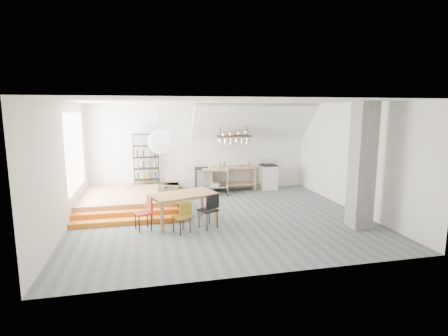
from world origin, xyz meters
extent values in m
plane|color=#555E62|center=(0.00, 0.00, 0.00)|extent=(8.00, 8.00, 0.00)
cube|color=silver|center=(0.00, 3.50, 1.60)|extent=(8.00, 0.04, 3.20)
cube|color=silver|center=(-4.00, 0.00, 1.60)|extent=(0.04, 7.00, 3.20)
cube|color=silver|center=(4.00, 0.00, 1.60)|extent=(0.04, 7.00, 3.20)
cube|color=white|center=(0.00, 0.00, 3.20)|extent=(8.00, 7.00, 0.02)
cube|color=white|center=(1.80, 2.90, 2.55)|extent=(4.40, 1.44, 1.32)
cube|color=white|center=(-3.98, 1.50, 1.80)|extent=(0.02, 2.50, 2.20)
cube|color=#99774C|center=(-2.50, 2.00, 0.20)|extent=(3.00, 3.00, 0.40)
cube|color=orange|center=(-2.50, 0.05, 0.07)|extent=(3.00, 0.35, 0.13)
cube|color=orange|center=(-2.50, 0.40, 0.13)|extent=(3.00, 0.35, 0.27)
cube|color=slate|center=(3.30, -1.50, 1.60)|extent=(0.50, 0.50, 3.20)
cube|color=#99774C|center=(1.10, 3.15, 0.88)|extent=(1.80, 0.60, 0.06)
cube|color=#99774C|center=(1.10, 3.15, 0.25)|extent=(1.70, 0.55, 0.04)
cube|color=#99774C|center=(1.92, 3.37, 0.43)|extent=(0.06, 0.06, 0.86)
cube|color=#99774C|center=(0.28, 3.37, 0.43)|extent=(0.06, 0.06, 0.86)
cube|color=#99774C|center=(1.92, 2.93, 0.43)|extent=(0.06, 0.06, 0.86)
cube|color=#99774C|center=(0.28, 2.93, 0.43)|extent=(0.06, 0.06, 0.86)
cube|color=white|center=(2.50, 3.15, 0.45)|extent=(0.60, 0.60, 0.90)
cube|color=black|center=(2.50, 3.15, 0.92)|extent=(0.58, 0.58, 0.03)
cube|color=white|center=(2.50, 3.43, 1.05)|extent=(0.60, 0.05, 0.25)
cylinder|color=black|center=(2.64, 3.29, 0.94)|extent=(0.18, 0.18, 0.02)
cylinder|color=black|center=(2.36, 3.29, 0.94)|extent=(0.18, 0.18, 0.02)
cylinder|color=black|center=(2.64, 3.01, 0.94)|extent=(0.18, 0.18, 0.02)
cylinder|color=black|center=(2.36, 3.01, 0.94)|extent=(0.18, 0.18, 0.02)
cube|color=#402919|center=(1.10, 2.95, 2.05)|extent=(1.20, 0.50, 0.05)
cylinder|color=black|center=(0.60, 2.95, 2.62)|extent=(0.02, 0.02, 1.15)
cylinder|color=black|center=(1.60, 2.95, 2.62)|extent=(0.02, 0.02, 1.15)
cylinder|color=silver|center=(0.60, 2.90, 1.91)|extent=(0.16, 0.16, 0.12)
cylinder|color=silver|center=(0.80, 2.90, 1.89)|extent=(0.20, 0.20, 0.16)
cylinder|color=silver|center=(1.00, 2.90, 1.87)|extent=(0.16, 0.16, 0.20)
cylinder|color=silver|center=(1.20, 2.90, 1.91)|extent=(0.20, 0.20, 0.12)
cylinder|color=silver|center=(1.40, 2.90, 1.89)|extent=(0.16, 0.16, 0.16)
cylinder|color=silver|center=(1.60, 2.90, 1.87)|extent=(0.20, 0.20, 0.20)
cylinder|color=black|center=(-1.58, 3.38, 1.30)|extent=(0.02, 0.02, 1.80)
cylinder|color=black|center=(-2.42, 3.38, 1.30)|extent=(0.02, 0.02, 1.80)
cylinder|color=black|center=(-1.58, 3.02, 1.30)|extent=(0.02, 0.02, 1.80)
cylinder|color=black|center=(-2.42, 3.02, 1.30)|extent=(0.02, 0.02, 1.80)
cube|color=black|center=(-2.00, 3.20, 0.55)|extent=(0.88, 0.38, 0.02)
cube|color=black|center=(-2.00, 3.20, 0.95)|extent=(0.88, 0.38, 0.02)
cube|color=black|center=(-2.00, 3.20, 1.35)|extent=(0.88, 0.38, 0.02)
cube|color=black|center=(-2.00, 3.20, 1.75)|extent=(0.88, 0.38, 0.02)
cube|color=black|center=(-2.00, 3.20, 2.15)|extent=(0.88, 0.38, 0.03)
cylinder|color=#3E7B31|center=(-2.00, 3.20, 0.69)|extent=(0.07, 0.07, 0.24)
cylinder|color=olive|center=(-2.00, 3.20, 1.09)|extent=(0.07, 0.07, 0.24)
cylinder|color=brown|center=(-2.00, 3.20, 1.49)|extent=(0.07, 0.07, 0.24)
cube|color=#99774C|center=(-1.40, 0.75, 0.55)|extent=(0.60, 0.40, 0.03)
cylinder|color=black|center=(-1.13, 0.92, 0.47)|extent=(0.02, 0.02, 0.13)
cylinder|color=black|center=(-1.67, 0.92, 0.47)|extent=(0.02, 0.02, 0.13)
cylinder|color=black|center=(-1.13, 0.58, 0.47)|extent=(0.02, 0.02, 0.13)
cylinder|color=black|center=(-1.67, 0.58, 0.47)|extent=(0.02, 0.02, 0.13)
sphere|color=white|center=(-1.64, -0.39, 2.20)|extent=(0.60, 0.60, 0.60)
cube|color=brown|center=(-1.07, -0.20, 0.77)|extent=(1.90, 1.43, 0.06)
cube|color=brown|center=(-0.48, 0.42, 0.37)|extent=(0.09, 0.09, 0.74)
cube|color=brown|center=(-1.92, -0.06, 0.37)|extent=(0.09, 0.09, 0.74)
cube|color=brown|center=(-0.22, -0.34, 0.37)|extent=(0.09, 0.09, 0.74)
cube|color=brown|center=(-1.66, -0.82, 0.37)|extent=(0.09, 0.09, 0.74)
cube|color=#A07B1B|center=(-1.20, -0.97, 0.41)|extent=(0.50, 0.50, 0.04)
cube|color=#A07B1B|center=(-1.12, -1.11, 0.64)|extent=(0.32, 0.21, 0.32)
cylinder|color=black|center=(-1.26, -1.17, 0.20)|extent=(0.03, 0.03, 0.40)
cylinder|color=black|center=(-1.00, -1.02, 0.20)|extent=(0.03, 0.03, 0.40)
cylinder|color=black|center=(-1.40, -0.91, 0.20)|extent=(0.03, 0.03, 0.40)
cylinder|color=black|center=(-1.15, -0.77, 0.20)|extent=(0.03, 0.03, 0.40)
cube|color=black|center=(-0.50, -0.73, 0.47)|extent=(0.56, 0.56, 0.04)
cube|color=black|center=(-0.42, -0.90, 0.73)|extent=(0.37, 0.22, 0.36)
cylinder|color=black|center=(-0.57, -0.96, 0.23)|extent=(0.03, 0.03, 0.46)
cylinder|color=black|center=(-0.28, -0.80, 0.23)|extent=(0.03, 0.03, 0.46)
cylinder|color=black|center=(-0.73, -0.66, 0.23)|extent=(0.03, 0.03, 0.46)
cylinder|color=black|center=(-0.44, -0.51, 0.23)|extent=(0.03, 0.03, 0.46)
cube|color=brown|center=(-1.09, 0.52, 0.41)|extent=(0.47, 0.47, 0.04)
cube|color=brown|center=(-1.15, 0.67, 0.63)|extent=(0.33, 0.17, 0.32)
cylinder|color=black|center=(-1.01, 0.71, 0.20)|extent=(0.03, 0.03, 0.40)
cylinder|color=black|center=(-1.28, 0.59, 0.20)|extent=(0.03, 0.03, 0.40)
cylinder|color=black|center=(-0.90, 0.44, 0.20)|extent=(0.03, 0.03, 0.40)
cylinder|color=black|center=(-1.17, 0.33, 0.20)|extent=(0.03, 0.03, 0.40)
cube|color=#A12217|center=(-2.12, -0.55, 0.44)|extent=(0.49, 0.49, 0.04)
cube|color=#A12217|center=(-1.95, -0.50, 0.68)|extent=(0.15, 0.36, 0.34)
cylinder|color=black|center=(-1.92, -0.65, 0.21)|extent=(0.03, 0.03, 0.43)
cylinder|color=black|center=(-2.02, -0.36, 0.21)|extent=(0.03, 0.03, 0.43)
cylinder|color=black|center=(-2.22, -0.75, 0.21)|extent=(0.03, 0.03, 0.43)
cylinder|color=black|center=(-2.32, -0.45, 0.21)|extent=(0.03, 0.03, 0.43)
cube|color=silver|center=(0.36, 2.67, 0.90)|extent=(1.00, 0.67, 0.04)
cube|color=silver|center=(0.36, 2.67, 0.31)|extent=(1.00, 0.67, 0.03)
cylinder|color=silver|center=(0.82, 2.81, 0.46)|extent=(0.03, 0.03, 0.88)
sphere|color=black|center=(0.82, 2.81, 0.04)|extent=(0.08, 0.08, 0.08)
cylinder|color=silver|center=(-0.03, 2.96, 0.46)|extent=(0.03, 0.03, 0.88)
sphere|color=black|center=(-0.03, 2.96, 0.04)|extent=(0.08, 0.08, 0.08)
cylinder|color=silver|center=(0.74, 2.37, 0.46)|extent=(0.03, 0.03, 0.88)
sphere|color=black|center=(0.74, 2.37, 0.04)|extent=(0.08, 0.08, 0.08)
cylinder|color=silver|center=(-0.11, 2.52, 0.46)|extent=(0.03, 0.03, 0.88)
sphere|color=black|center=(-0.11, 2.52, 0.04)|extent=(0.08, 0.08, 0.08)
cube|color=black|center=(0.00, 3.20, 0.45)|extent=(0.53, 0.53, 0.90)
imported|color=beige|center=(-1.40, 0.75, 0.72)|extent=(0.62, 0.47, 0.32)
imported|color=silver|center=(1.41, 3.10, 0.93)|extent=(0.22, 0.22, 0.05)
camera|label=1|loc=(-1.98, -9.19, 2.99)|focal=28.00mm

